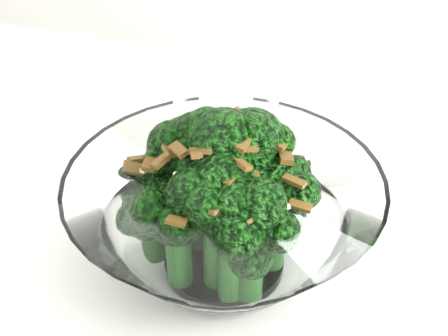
# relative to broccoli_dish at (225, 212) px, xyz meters

# --- Properties ---
(broccoli_dish) EXTENTS (0.22, 0.22, 0.14)m
(broccoli_dish) POSITION_rel_broccoli_dish_xyz_m (0.00, 0.00, 0.00)
(broccoli_dish) COLOR white
(broccoli_dish) RESTS_ON table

